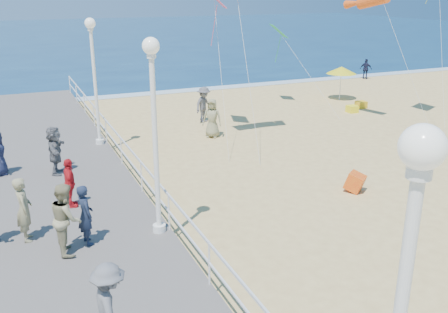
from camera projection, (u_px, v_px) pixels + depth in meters
name	position (u px, v px, depth m)	size (l,w,h in m)	color
ground	(320.00, 212.00, 16.11)	(160.00, 160.00, 0.00)	#DABC72
ocean	(66.00, 37.00, 72.50)	(160.00, 90.00, 0.05)	navy
surf_line	(149.00, 94.00, 33.89)	(160.00, 1.20, 0.04)	white
boardwalk	(81.00, 253.00, 13.20)	(5.00, 44.00, 0.40)	slate
railing	(169.00, 202.00, 13.79)	(0.05, 42.00, 0.55)	white
lamp_post_mid	(154.00, 118.00, 12.90)	(0.44, 0.44, 5.32)	white
lamp_post_far	(94.00, 69.00, 20.71)	(0.44, 0.44, 5.32)	white
spectator_0	(85.00, 215.00, 13.06)	(0.60, 0.39, 1.65)	#192238
spectator_1	(66.00, 218.00, 12.60)	(0.91, 0.71, 1.87)	#9A916A
spectator_2	(110.00, 307.00, 9.20)	(1.14, 0.65, 1.76)	slate
spectator_3	(70.00, 183.00, 15.28)	(0.92, 0.38, 1.56)	red
spectator_5	(55.00, 150.00, 18.01)	(1.65, 0.53, 1.78)	#5A5B5F
spectator_6	(24.00, 209.00, 13.21)	(0.65, 0.43, 1.78)	gray
beach_walker_a	(204.00, 105.00, 26.56)	(1.23, 0.71, 1.90)	#515156
beach_walker_b	(366.00, 69.00, 39.18)	(0.93, 0.39, 1.58)	#181B35
beach_walker_c	(212.00, 118.00, 23.84)	(0.91, 0.59, 1.87)	gray
box_kite	(355.00, 184.00, 17.59)	(0.55, 0.55, 0.60)	red
beach_umbrella	(341.00, 70.00, 31.51)	(1.90, 1.90, 2.14)	white
beach_chair_left	(352.00, 109.00, 28.85)	(0.55, 0.55, 0.40)	yellow
beach_chair_right	(361.00, 105.00, 29.94)	(0.55, 0.55, 0.40)	yellow
kite_windsock	(373.00, 1.00, 24.61)	(0.56, 0.56, 2.82)	#E44E13
kite_diamond_green	(279.00, 31.00, 29.55)	(1.20, 1.20, 0.02)	green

